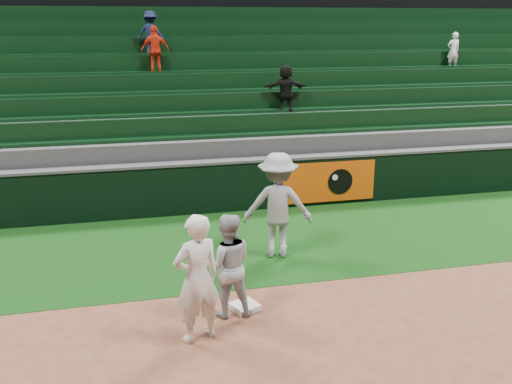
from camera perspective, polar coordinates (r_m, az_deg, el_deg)
ground at (r=9.07m, az=-0.48°, el=-12.27°), size 70.00×70.00×0.00m
foul_grass at (r=11.73m, az=-3.76°, el=-5.32°), size 36.00×4.20×0.01m
first_base at (r=9.24m, az=-1.11°, el=-11.38°), size 0.51×0.51×0.09m
first_baseman at (r=8.07m, az=-5.93°, el=-8.62°), size 0.80×0.65×1.90m
baserunner at (r=8.77m, az=-2.88°, el=-7.32°), size 0.84×0.68×1.65m
base_coach at (r=10.87m, az=2.19°, el=-1.33°), size 1.47×1.07×2.04m
field_wall at (r=13.59m, az=-5.27°, el=0.54°), size 36.00×0.45×1.25m
stadium_seating at (r=17.01m, az=-7.31°, el=7.43°), size 36.00×5.95×4.85m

